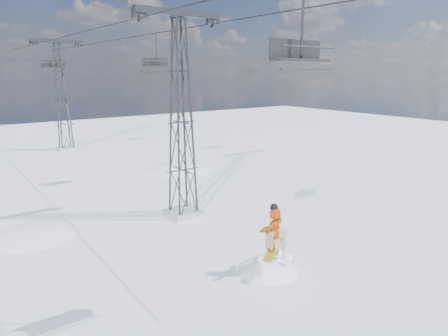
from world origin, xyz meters
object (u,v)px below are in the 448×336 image
at_px(lift_tower_far, 62,99).
at_px(lift_chair_near, 299,52).
at_px(lift_tower_near, 181,123).
at_px(snowboarder_jump, 267,304).

height_order(lift_tower_far, lift_chair_near, lift_tower_far).
distance_m(lift_tower_near, snowboarder_jump, 10.67).
height_order(lift_tower_near, snowboarder_jump, lift_tower_near).
bearing_deg(lift_tower_far, snowboarder_jump, -90.83).
distance_m(lift_tower_far, snowboarder_jump, 33.71).
height_order(snowboarder_jump, lift_chair_near, lift_chair_near).
distance_m(lift_tower_near, lift_tower_far, 25.00).
xyz_separation_m(lift_tower_far, lift_chair_near, (-2.20, -35.88, 3.33)).
bearing_deg(snowboarder_jump, lift_chair_near, -120.49).
relative_size(lift_tower_near, snowboarder_jump, 1.63).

